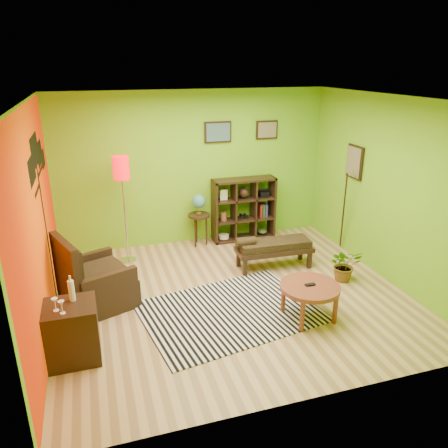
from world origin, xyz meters
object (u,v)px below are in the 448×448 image
object	(u,v)px
coffee_table	(310,290)
bench	(272,247)
side_cabinet	(72,332)
potted_plant	(344,268)
globe_table	(199,207)
armchair	(93,284)
cube_shelf	(244,209)
floor_lamp	(122,178)

from	to	relation	value
coffee_table	bench	world-z (taller)	bench
side_cabinet	potted_plant	world-z (taller)	side_cabinet
coffee_table	globe_table	world-z (taller)	globe_table
coffee_table	armchair	distance (m)	2.98
side_cabinet	cube_shelf	xyz separation A→B (m)	(3.11, 2.87, 0.25)
floor_lamp	globe_table	world-z (taller)	floor_lamp
globe_table	cube_shelf	size ratio (longest dim) A/B	0.82
potted_plant	globe_table	bearing A→B (deg)	131.80
side_cabinet	cube_shelf	world-z (taller)	cube_shelf
potted_plant	cube_shelf	bearing A→B (deg)	113.79
coffee_table	cube_shelf	bearing A→B (deg)	87.63
side_cabinet	floor_lamp	size ratio (longest dim) A/B	0.55
armchair	cube_shelf	size ratio (longest dim) A/B	0.94
coffee_table	armchair	xyz separation A→B (m)	(-2.73, 1.18, -0.09)
coffee_table	side_cabinet	world-z (taller)	side_cabinet
bench	potted_plant	size ratio (longest dim) A/B	2.46
armchair	floor_lamp	size ratio (longest dim) A/B	0.62
armchair	side_cabinet	bearing A→B (deg)	-102.91
potted_plant	side_cabinet	bearing A→B (deg)	-169.12
cube_shelf	potted_plant	distance (m)	2.32
floor_lamp	coffee_table	bearing A→B (deg)	-49.67
coffee_table	potted_plant	xyz separation A→B (m)	(1.04, 0.81, -0.21)
cube_shelf	potted_plant	xyz separation A→B (m)	(0.92, -2.09, -0.39)
coffee_table	potted_plant	bearing A→B (deg)	37.70
coffee_table	potted_plant	size ratio (longest dim) A/B	1.49
globe_table	potted_plant	size ratio (longest dim) A/B	1.86
bench	coffee_table	bearing A→B (deg)	-94.83
globe_table	coffee_table	bearing A→B (deg)	-74.62
armchair	floor_lamp	world-z (taller)	floor_lamp
armchair	floor_lamp	bearing A→B (deg)	65.89
globe_table	floor_lamp	bearing A→B (deg)	-166.06
side_cabinet	coffee_table	bearing A→B (deg)	-0.57
armchair	bench	size ratio (longest dim) A/B	0.87
cube_shelf	potted_plant	size ratio (longest dim) A/B	2.26
coffee_table	side_cabinet	bearing A→B (deg)	179.43
coffee_table	armchair	size ratio (longest dim) A/B	0.70
bench	armchair	bearing A→B (deg)	-172.55
armchair	cube_shelf	distance (m)	3.34
armchair	globe_table	world-z (taller)	armchair
floor_lamp	potted_plant	size ratio (longest dim) A/B	3.46
coffee_table	globe_table	size ratio (longest dim) A/B	0.80
side_cabinet	cube_shelf	distance (m)	4.24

